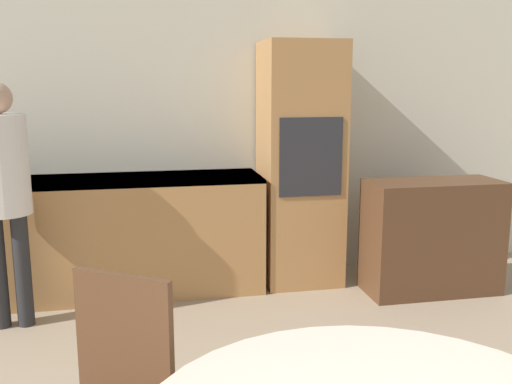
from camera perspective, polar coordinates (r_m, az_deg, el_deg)
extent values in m
cube|color=beige|center=(4.78, -5.29, 6.97)|extent=(6.40, 0.05, 2.60)
cube|color=#AD7A47|center=(4.57, -16.92, -4.40)|extent=(2.74, 0.60, 0.91)
cube|color=black|center=(4.48, -17.24, 1.04)|extent=(2.74, 0.60, 0.03)
cube|color=#AD7A47|center=(4.63, 4.44, 2.77)|extent=(0.62, 0.58, 1.94)
cube|color=#28282D|center=(4.33, 5.52, 3.49)|extent=(0.49, 0.01, 0.60)
cube|color=#51331E|center=(4.66, 17.18, -4.29)|extent=(1.03, 0.45, 0.88)
cube|color=#51331E|center=(2.07, -13.04, -15.08)|extent=(0.33, 0.24, 0.54)
cylinder|color=#262628|center=(4.16, -22.31, -7.23)|extent=(0.11, 0.11, 0.78)
cylinder|color=silver|center=(4.02, -24.12, 2.48)|extent=(0.34, 0.34, 0.65)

